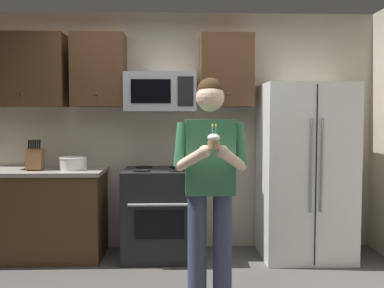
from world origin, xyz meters
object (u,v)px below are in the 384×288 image
object	(u,v)px
oven_range	(161,213)
person	(210,177)
bowl_large_white	(73,163)
refrigerator	(305,171)
microwave	(161,92)
knife_block	(35,159)
cupcake	(214,141)

from	to	relation	value
oven_range	person	xyz separation A→B (m)	(0.43, -1.13, 0.53)
oven_range	bowl_large_white	world-z (taller)	bowl_large_white
refrigerator	person	size ratio (longest dim) A/B	1.02
oven_range	bowl_large_white	size ratio (longest dim) A/B	3.25
microwave	bowl_large_white	size ratio (longest dim) A/B	2.58
oven_range	microwave	bearing A→B (deg)	89.98
microwave	bowl_large_white	xyz separation A→B (m)	(-0.90, -0.11, -0.73)
bowl_large_white	person	xyz separation A→B (m)	(1.33, -1.14, 0.01)
knife_block	person	distance (m)	2.03
oven_range	cupcake	size ratio (longest dim) A/B	5.36
oven_range	cupcake	world-z (taller)	cupcake
bowl_large_white	microwave	bearing A→B (deg)	6.99
oven_range	cupcake	bearing A→B (deg)	-73.56
person	refrigerator	bearing A→B (deg)	45.51
oven_range	knife_block	xyz separation A→B (m)	(-1.27, -0.03, 0.58)
knife_block	person	xyz separation A→B (m)	(1.70, -1.10, -0.04)
oven_range	knife_block	bearing A→B (deg)	-178.66
knife_block	oven_range	bearing A→B (deg)	1.34
knife_block	bowl_large_white	world-z (taller)	knife_block
microwave	person	distance (m)	1.51
microwave	cupcake	world-z (taller)	microwave
knife_block	cupcake	distance (m)	2.24
microwave	refrigerator	world-z (taller)	microwave
microwave	knife_block	size ratio (longest dim) A/B	2.31
bowl_large_white	cupcake	world-z (taller)	cupcake
microwave	refrigerator	xyz separation A→B (m)	(1.50, -0.16, -0.82)
knife_block	person	size ratio (longest dim) A/B	0.18
oven_range	microwave	world-z (taller)	microwave
oven_range	person	world-z (taller)	person
microwave	person	world-z (taller)	microwave
cupcake	oven_range	bearing A→B (deg)	106.44
person	oven_range	bearing A→B (deg)	110.86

